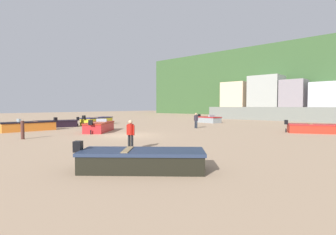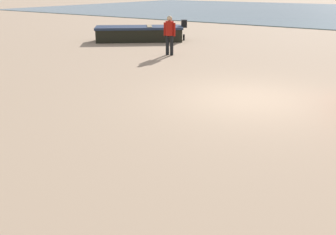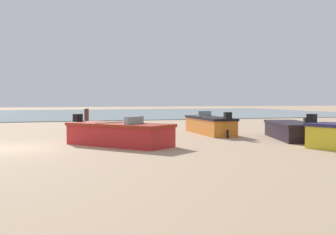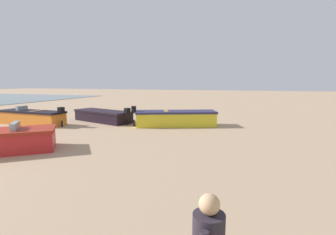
# 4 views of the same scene
# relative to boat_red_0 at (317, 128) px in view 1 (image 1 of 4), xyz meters

# --- Properties ---
(ground_plane) EXTENTS (160.00, 160.00, 0.00)m
(ground_plane) POSITION_rel_boat_red_0_xyz_m (-11.11, -12.07, -0.41)
(ground_plane) COLOR tan
(headland_hill) EXTENTS (90.00, 32.00, 17.47)m
(headland_hill) POSITION_rel_boat_red_0_xyz_m (-11.11, 53.93, 8.33)
(headland_hill) COLOR #33512B
(headland_hill) RESTS_ON ground
(harbor_pier) EXTENTS (20.77, 2.40, 2.20)m
(harbor_pier) POSITION_rel_boat_red_0_xyz_m (-11.20, 17.93, 0.69)
(harbor_pier) COLOR slate
(harbor_pier) RESTS_ON ground
(townhouse_far_left) EXTENTS (6.07, 5.17, 8.27)m
(townhouse_far_left) POSITION_rel_boat_red_0_xyz_m (-25.07, 34.51, 3.73)
(townhouse_far_left) COLOR #CFB38F
(townhouse_far_left) RESTS_ON ground
(townhouse_left) EXTENTS (6.93, 6.60, 9.33)m
(townhouse_left) POSITION_rel_boat_red_0_xyz_m (-17.61, 35.23, 4.26)
(townhouse_left) COLOR #949790
(townhouse_left) RESTS_ON ground
(townhouse_centre) EXTENTS (4.87, 5.00, 7.97)m
(townhouse_centre) POSITION_rel_boat_red_0_xyz_m (-11.48, 34.43, 3.58)
(townhouse_centre) COLOR gray
(townhouse_centre) RESTS_ON ground
(townhouse_centre_right) EXTENTS (5.86, 6.42, 7.12)m
(townhouse_centre_right) POSITION_rel_boat_red_0_xyz_m (-5.23, 35.14, 3.15)
(townhouse_centre_right) COLOR #B1B3BD
(townhouse_centre_right) RESTS_ON ground
(boat_red_0) EXTENTS (4.94, 3.38, 1.12)m
(boat_red_0) POSITION_rel_boat_red_0_xyz_m (0.00, 0.00, 0.00)
(boat_red_0) COLOR #B22819
(boat_red_0) RESTS_ON ground
(boat_yellow_1) EXTENTS (3.23, 5.21, 1.26)m
(boat_yellow_1) POSITION_rel_boat_red_0_xyz_m (-23.31, -6.84, 0.07)
(boat_yellow_1) COLOR gold
(boat_yellow_1) RESTS_ON ground
(boat_orange_2) EXTENTS (1.57, 5.09, 1.22)m
(boat_orange_2) POSITION_rel_boat_red_0_xyz_m (-20.92, -15.86, 0.06)
(boat_orange_2) COLOR orange
(boat_orange_2) RESTS_ON ground
(boat_black_3) EXTENTS (4.49, 4.12, 1.08)m
(boat_black_3) POSITION_rel_boat_red_0_xyz_m (-1.83, -19.02, -0.02)
(boat_black_3) COLOR black
(boat_black_3) RESTS_ON ground
(boat_red_4) EXTENTS (4.04, 4.44, 1.20)m
(boat_red_4) POSITION_rel_boat_red_0_xyz_m (-15.33, -11.83, 0.05)
(boat_red_4) COLOR red
(boat_red_4) RESTS_ON ground
(boat_grey_5) EXTENTS (3.90, 2.42, 1.16)m
(boat_grey_5) POSITION_rel_boat_red_0_xyz_m (-14.87, 5.91, 0.03)
(boat_grey_5) COLOR gray
(boat_grey_5) RESTS_ON ground
(boat_black_6) EXTENTS (2.87, 4.86, 1.10)m
(boat_black_6) POSITION_rel_boat_red_0_xyz_m (-23.39, -12.12, -0.01)
(boat_black_6) COLOR black
(boat_black_6) RESTS_ON ground
(mooring_post_near_water) EXTENTS (0.24, 0.24, 1.31)m
(mooring_post_near_water) POSITION_rel_boat_red_0_xyz_m (-14.83, -18.52, 0.25)
(mooring_post_near_water) COLOR #4C2A25
(mooring_post_near_water) RESTS_ON ground
(beach_walker_foreground) EXTENTS (0.53, 0.35, 1.62)m
(beach_walker_foreground) POSITION_rel_boat_red_0_xyz_m (-10.87, -2.81, 0.54)
(beach_walker_foreground) COLOR black
(beach_walker_foreground) RESTS_ON ground
(beach_walker_distant) EXTENTS (0.54, 0.39, 1.62)m
(beach_walker_distant) POSITION_rel_boat_red_0_xyz_m (-5.59, -16.36, 0.54)
(beach_walker_distant) COLOR black
(beach_walker_distant) RESTS_ON ground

